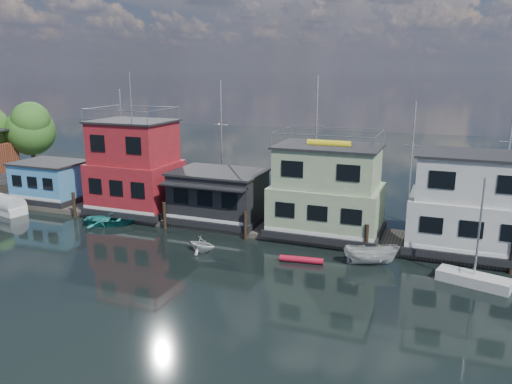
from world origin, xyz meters
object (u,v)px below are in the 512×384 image
at_px(houseboat_red, 135,168).
at_px(houseboat_dark, 219,195).
at_px(houseboat_green, 327,192).
at_px(red_kayak, 301,260).
at_px(day_sailer, 474,278).
at_px(dinghy_white, 202,244).
at_px(houseboat_white, 471,204).
at_px(dinghy_teal, 110,220).
at_px(motorboat, 371,255).
at_px(tarp_runabout, 4,205).
at_px(houseboat_blue, 51,181).

distance_m(houseboat_red, houseboat_dark, 8.18).
height_order(houseboat_green, red_kayak, houseboat_green).
xyz_separation_m(houseboat_green, day_sailer, (10.28, -5.42, -3.15)).
bearing_deg(houseboat_red, dinghy_white, -33.37).
distance_m(houseboat_white, dinghy_teal, 27.61).
xyz_separation_m(houseboat_dark, day_sailer, (19.28, -5.40, -2.02)).
height_order(houseboat_red, dinghy_teal, houseboat_red).
distance_m(motorboat, tarp_runabout, 32.39).
distance_m(day_sailer, dinghy_teal, 27.55).
xyz_separation_m(houseboat_blue, houseboat_green, (26.50, 0.00, 1.34)).
xyz_separation_m(dinghy_teal, red_kayak, (16.96, -2.26, -0.23)).
bearing_deg(red_kayak, tarp_runabout, 168.98).
xyz_separation_m(houseboat_dark, dinghy_teal, (-8.21, -3.53, -1.98)).
bearing_deg(day_sailer, red_kayak, -162.22).
relative_size(houseboat_dark, red_kayak, 2.56).
distance_m(houseboat_green, houseboat_white, 10.00).
xyz_separation_m(houseboat_red, houseboat_green, (17.00, 0.00, -0.55)).
relative_size(houseboat_dark, tarp_runabout, 1.59).
xyz_separation_m(day_sailer, tarp_runabout, (-38.57, 1.47, 0.27)).
bearing_deg(dinghy_white, houseboat_red, 65.60).
xyz_separation_m(houseboat_red, dinghy_teal, (-0.21, -3.54, -3.66)).
height_order(day_sailer, tarp_runabout, day_sailer).
height_order(houseboat_blue, houseboat_dark, houseboat_dark).
xyz_separation_m(houseboat_dark, motorboat, (13.09, -4.50, -1.73)).
height_order(motorboat, red_kayak, motorboat).
xyz_separation_m(motorboat, dinghy_teal, (-21.30, 0.97, -0.25)).
relative_size(houseboat_blue, dinghy_teal, 1.51).
bearing_deg(houseboat_green, dinghy_teal, -168.36).
xyz_separation_m(houseboat_blue, day_sailer, (36.78, -5.42, -1.81)).
height_order(houseboat_blue, dinghy_teal, houseboat_blue).
height_order(houseboat_white, day_sailer, houseboat_white).
bearing_deg(dinghy_white, dinghy_teal, 83.08).
xyz_separation_m(houseboat_white, dinghy_teal, (-27.21, -3.54, -3.10)).
bearing_deg(red_kayak, houseboat_green, 80.29).
bearing_deg(houseboat_red, day_sailer, -11.24).
bearing_deg(houseboat_green, houseboat_red, -180.00).
bearing_deg(motorboat, houseboat_red, 63.36).
distance_m(houseboat_blue, red_kayak, 26.96).
height_order(houseboat_green, dinghy_teal, houseboat_green).
distance_m(houseboat_blue, tarp_runabout, 4.61).
bearing_deg(houseboat_red, tarp_runabout, -160.69).
xyz_separation_m(houseboat_white, tarp_runabout, (-38.29, -3.96, -2.87)).
xyz_separation_m(red_kayak, tarp_runabout, (-28.04, 1.85, 0.45)).
height_order(dinghy_teal, red_kayak, dinghy_teal).
distance_m(houseboat_red, motorboat, 21.84).
height_order(houseboat_red, tarp_runabout, houseboat_red).
distance_m(houseboat_red, houseboat_white, 27.01).
bearing_deg(houseboat_green, houseboat_white, -0.00).
distance_m(houseboat_blue, houseboat_white, 36.52).
bearing_deg(houseboat_blue, red_kayak, -12.47).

